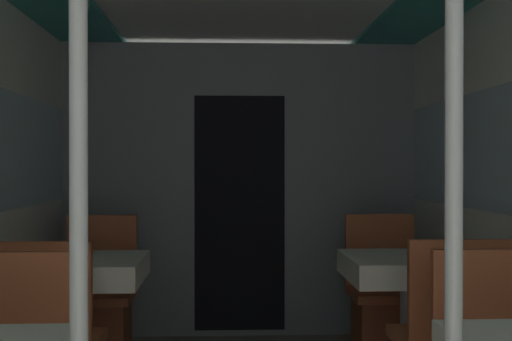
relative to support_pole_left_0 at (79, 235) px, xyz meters
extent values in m
cube|color=slate|center=(0.48, 3.27, 0.00)|extent=(2.51, 0.08, 2.08)
cube|color=black|center=(0.48, 3.23, -0.17)|extent=(0.64, 0.01, 1.66)
cube|color=#B25633|center=(-0.38, 0.75, -0.35)|extent=(0.43, 0.04, 0.44)
cylinder|color=silver|center=(0.00, 0.00, 0.00)|extent=(0.05, 0.05, 2.08)
cylinder|color=#B7B7BC|center=(-0.38, 1.84, -0.67)|extent=(0.12, 0.12, 0.70)
cube|color=#B2B2B7|center=(-0.38, 1.84, -0.31)|extent=(0.63, 0.63, 0.02)
cube|color=white|center=(-0.38, 1.84, -0.36)|extent=(0.67, 0.67, 0.12)
cube|color=#B25633|center=(-0.38, 1.09, -0.35)|extent=(0.43, 0.04, 0.44)
cube|color=brown|center=(-0.38, 2.40, -0.83)|extent=(0.36, 0.36, 0.42)
cube|color=#B25633|center=(-0.38, 2.40, -0.60)|extent=(0.43, 0.43, 0.05)
cube|color=#B25633|center=(-0.38, 2.59, -0.35)|extent=(0.43, 0.04, 0.44)
cube|color=#B25633|center=(1.34, 0.75, -0.35)|extent=(0.43, 0.04, 0.44)
cylinder|color=silver|center=(0.96, 0.00, 0.00)|extent=(0.05, 0.05, 2.08)
cylinder|color=#B7B7BC|center=(1.34, 1.84, -0.67)|extent=(0.12, 0.12, 0.70)
cube|color=#B2B2B7|center=(1.34, 1.84, -0.31)|extent=(0.63, 0.63, 0.02)
cube|color=white|center=(1.34, 1.84, -0.36)|extent=(0.67, 0.67, 0.12)
cube|color=#B25633|center=(1.34, 1.28, -0.60)|extent=(0.43, 0.43, 0.05)
cube|color=#B25633|center=(1.34, 1.09, -0.35)|extent=(0.43, 0.04, 0.44)
cube|color=brown|center=(1.34, 2.40, -0.83)|extent=(0.36, 0.36, 0.42)
cube|color=#B25633|center=(1.34, 2.40, -0.60)|extent=(0.43, 0.43, 0.05)
cube|color=#B25633|center=(1.34, 2.59, -0.35)|extent=(0.43, 0.04, 0.44)
camera|label=1|loc=(0.37, -1.82, 0.18)|focal=50.00mm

